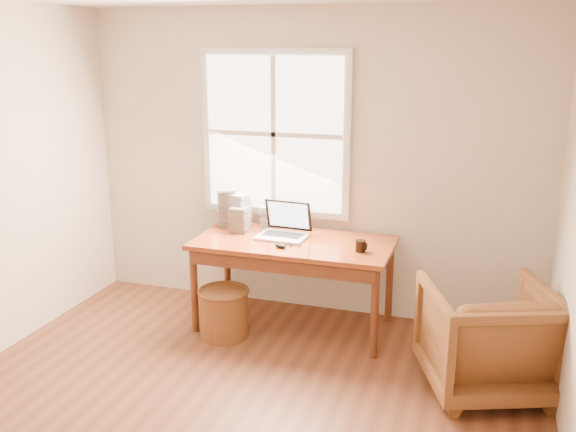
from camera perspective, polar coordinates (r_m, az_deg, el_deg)
name	(u,v)px	position (r m, az deg, el deg)	size (l,w,h in m)	color
room_shell	(202,227)	(3.58, -7.70, -0.97)	(4.04, 4.54, 2.64)	brown
desk	(294,243)	(5.21, 0.50, -2.41)	(1.60, 0.80, 0.04)	brown
armchair	(488,338)	(4.60, 17.33, -10.32)	(0.81, 0.84, 0.76)	brown
wicker_stool	(224,313)	(5.25, -5.71, -8.62)	(0.39, 0.39, 0.39)	brown
laptop	(282,220)	(5.21, -0.55, -0.34)	(0.42, 0.44, 0.32)	silver
mouse	(281,246)	(5.02, -0.66, -2.65)	(0.10, 0.06, 0.03)	black
coffee_mug	(360,246)	(4.95, 6.46, -2.67)	(0.08, 0.08, 0.09)	black
cd_stack_a	(240,211)	(5.52, -4.33, 0.43)	(0.15, 0.13, 0.30)	#A9ADB4
cd_stack_b	(238,220)	(5.42, -4.43, -0.36)	(0.14, 0.12, 0.21)	#2A2A30
cd_stack_c	(227,208)	(5.59, -5.47, 0.73)	(0.15, 0.13, 0.33)	#999AA5
cd_stack_d	(268,217)	(5.57, -1.75, -0.08)	(0.14, 0.12, 0.18)	silver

